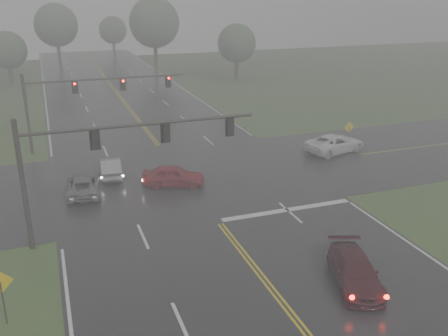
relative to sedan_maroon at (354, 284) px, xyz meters
name	(u,v)px	position (x,y,z in m)	size (l,w,h in m)	color
main_road	(191,187)	(-3.76, 13.87, 0.00)	(18.00, 160.00, 0.02)	black
cross_street	(183,177)	(-3.76, 15.87, 0.00)	(120.00, 14.00, 0.02)	black
stop_bar	(287,210)	(0.74, 8.27, 0.00)	(8.50, 0.50, 0.01)	silver
sedan_maroon	(354,284)	(0.00, 0.00, 0.00)	(1.87, 4.60, 1.34)	#390A11
sedan_red	(174,186)	(-4.81, 14.49, 0.00)	(1.71, 4.24, 1.45)	maroon
sedan_silver	(111,176)	(-8.59, 17.84, 0.00)	(1.40, 4.02, 1.32)	#919398
car_grey	(84,194)	(-10.75, 15.16, 0.00)	(2.06, 4.46, 1.24)	#5B5D63
pickup_white	(334,152)	(9.59, 17.24, 0.00)	(2.41, 5.22, 1.45)	white
signal_gantry_near	(99,152)	(-10.13, 8.61, 4.88)	(12.46, 0.30, 6.96)	black
signal_gantry_far	(79,94)	(-9.84, 25.32, 4.63)	(13.06, 0.33, 6.53)	black
sign_diamond_west	(1,288)	(-14.93, 2.35, 1.65)	(1.02, 0.12, 2.45)	black
sign_diamond_east	(349,130)	(11.11, 17.66, 1.60)	(0.98, 0.19, 2.37)	black
tree_nw_a	(8,50)	(-16.52, 57.06, 4.85)	(5.02, 5.02, 7.38)	#2E231E
tree_ne_a	(154,23)	(4.85, 63.26, 7.54)	(7.80, 7.80, 11.46)	#2E231E
tree_n_mid	(56,25)	(-9.48, 73.36, 6.83)	(7.07, 7.07, 10.38)	#2E231E
tree_e_near	(237,43)	(13.99, 51.08, 5.26)	(5.45, 5.45, 8.01)	#2E231E
tree_n_far	(113,30)	(1.03, 83.18, 4.99)	(5.17, 5.17, 7.59)	#2E231E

